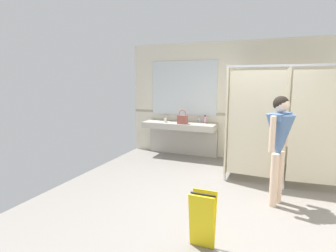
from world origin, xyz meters
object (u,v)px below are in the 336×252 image
paper_cup (165,120)px  wet_floor_sign (203,219)px  handbag (182,119)px  person_standing (279,137)px  soap_dispenser (205,120)px

paper_cup → wet_floor_sign: 3.73m
paper_cup → handbag: bearing=-7.1°
person_standing → paper_cup: size_ratio=16.70×
person_standing → paper_cup: 3.10m
handbag → soap_dispenser: bearing=34.2°
person_standing → wet_floor_sign: bearing=-117.3°
person_standing → soap_dispenser: bearing=128.5°
person_standing → paper_cup: bearing=144.9°
paper_cup → wet_floor_sign: (1.79, -3.22, -0.56)m
wet_floor_sign → paper_cup: bearing=119.0°
soap_dispenser → handbag: bearing=-145.8°
handbag → wet_floor_sign: 3.49m
person_standing → paper_cup: (-2.53, 1.78, -0.14)m
handbag → paper_cup: bearing=172.9°
person_standing → handbag: 2.70m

